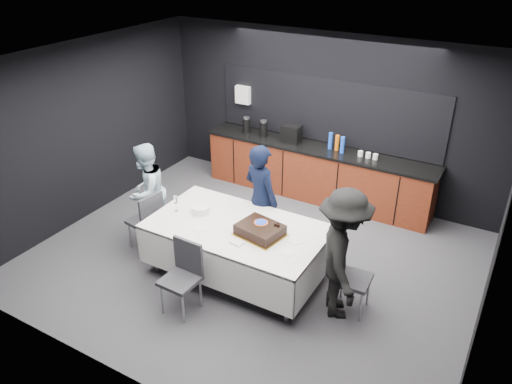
% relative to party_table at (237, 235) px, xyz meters
% --- Properties ---
extents(ground, '(6.00, 6.00, 0.00)m').
position_rel_party_table_xyz_m(ground, '(0.00, 0.40, -0.64)').
color(ground, '#434247').
rests_on(ground, ground).
extents(room_shell, '(6.04, 5.04, 2.82)m').
position_rel_party_table_xyz_m(room_shell, '(0.00, 0.40, 1.22)').
color(room_shell, white).
rests_on(room_shell, ground).
extents(kitchenette, '(4.10, 0.64, 2.05)m').
position_rel_party_table_xyz_m(kitchenette, '(-0.02, 2.62, -0.10)').
color(kitchenette, '#591E0E').
rests_on(kitchenette, ground).
extents(party_table, '(2.32, 1.32, 0.78)m').
position_rel_party_table_xyz_m(party_table, '(0.00, 0.00, 0.00)').
color(party_table, '#99999E').
rests_on(party_table, ground).
extents(cake_assembly, '(0.65, 0.57, 0.18)m').
position_rel_party_table_xyz_m(cake_assembly, '(0.37, -0.04, 0.21)').
color(cake_assembly, gold).
rests_on(cake_assembly, party_table).
extents(plate_stack, '(0.24, 0.24, 0.10)m').
position_rel_party_table_xyz_m(plate_stack, '(-0.61, 0.04, 0.19)').
color(plate_stack, white).
rests_on(plate_stack, party_table).
extents(loose_plate_near, '(0.19, 0.19, 0.01)m').
position_rel_party_table_xyz_m(loose_plate_near, '(-0.38, -0.29, 0.14)').
color(loose_plate_near, white).
rests_on(loose_plate_near, party_table).
extents(loose_plate_right_a, '(0.19, 0.19, 0.01)m').
position_rel_party_table_xyz_m(loose_plate_right_a, '(0.82, 0.06, 0.14)').
color(loose_plate_right_a, white).
rests_on(loose_plate_right_a, party_table).
extents(loose_plate_right_b, '(0.18, 0.18, 0.01)m').
position_rel_party_table_xyz_m(loose_plate_right_b, '(0.85, -0.21, 0.14)').
color(loose_plate_right_b, white).
rests_on(loose_plate_right_b, party_table).
extents(loose_plate_far, '(0.21, 0.21, 0.01)m').
position_rel_party_table_xyz_m(loose_plate_far, '(-0.03, 0.39, 0.14)').
color(loose_plate_far, white).
rests_on(loose_plate_far, party_table).
extents(fork_pile, '(0.18, 0.12, 0.03)m').
position_rel_party_table_xyz_m(fork_pile, '(0.21, -0.36, 0.15)').
color(fork_pile, white).
rests_on(fork_pile, party_table).
extents(champagne_flute, '(0.06, 0.06, 0.22)m').
position_rel_party_table_xyz_m(champagne_flute, '(-0.93, -0.08, 0.30)').
color(champagne_flute, white).
rests_on(champagne_flute, party_table).
extents(chair_left, '(0.48, 0.48, 0.92)m').
position_rel_party_table_xyz_m(chair_left, '(-1.44, -0.12, -0.11)').
color(chair_left, '#2E2D32').
rests_on(chair_left, ground).
extents(chair_right, '(0.44, 0.44, 0.92)m').
position_rel_party_table_xyz_m(chair_right, '(1.50, 0.10, -0.11)').
color(chair_right, '#2E2D32').
rests_on(chair_right, ground).
extents(chair_near, '(0.43, 0.43, 0.92)m').
position_rel_party_table_xyz_m(chair_near, '(-0.22, -0.88, -0.11)').
color(chair_near, '#2E2D32').
rests_on(chair_near, ground).
extents(person_center, '(0.70, 0.57, 1.65)m').
position_rel_party_table_xyz_m(person_center, '(-0.05, 0.72, 0.18)').
color(person_center, black).
rests_on(person_center, ground).
extents(person_left, '(0.64, 0.78, 1.49)m').
position_rel_party_table_xyz_m(person_left, '(-1.71, 0.20, 0.10)').
color(person_left, silver).
rests_on(person_left, ground).
extents(person_right, '(1.06, 1.26, 1.69)m').
position_rel_party_table_xyz_m(person_right, '(1.47, -0.02, 0.20)').
color(person_right, black).
rests_on(person_right, ground).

